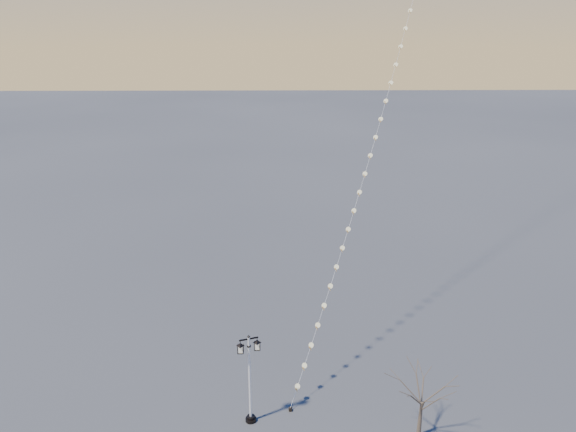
{
  "coord_description": "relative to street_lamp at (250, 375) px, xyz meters",
  "views": [
    {
      "loc": [
        -1.09,
        -25.0,
        22.19
      ],
      "look_at": [
        -0.67,
        6.49,
        10.72
      ],
      "focal_mm": 34.64,
      "sensor_mm": 36.0,
      "label": 1
    }
  ],
  "objects": [
    {
      "name": "bare_tree",
      "position": [
        9.43,
        -1.37,
        -0.29
      ],
      "size": [
        2.49,
        2.49,
        4.13
      ],
      "rotation": [
        0.0,
        0.0,
        0.08
      ],
      "color": "brown",
      "rests_on": "ground"
    },
    {
      "name": "street_lamp",
      "position": [
        0.0,
        0.0,
        0.0
      ],
      "size": [
        1.4,
        0.8,
        5.71
      ],
      "rotation": [
        0.0,
        0.0,
        0.32
      ],
      "color": "black",
      "rests_on": "ground"
    },
    {
      "name": "kite_train",
      "position": [
        10.73,
        16.56,
        19.83
      ],
      "size": [
        17.44,
        32.05,
        46.15
      ],
      "rotation": [
        0.0,
        0.0,
        0.34
      ],
      "color": "black",
      "rests_on": "ground"
    }
  ]
}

